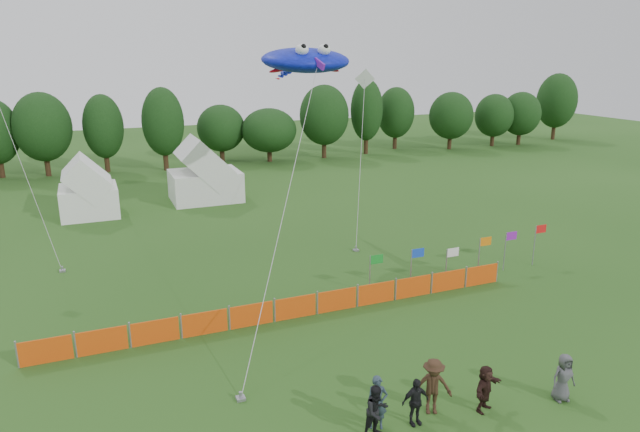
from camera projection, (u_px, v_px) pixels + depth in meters
name	position (u px, v px, depth m)	size (l,w,h in m)	color
ground	(391.00, 420.00, 18.18)	(160.00, 160.00, 0.00)	#234C16
treeline	(188.00, 126.00, 57.55)	(104.57, 8.78, 8.36)	#382314
tent_left	(88.00, 192.00, 40.62)	(3.95, 3.95, 3.48)	white
tent_right	(205.00, 176.00, 44.85)	(5.39, 4.31, 3.80)	white
barrier_fence	(295.00, 307.00, 25.08)	(21.90, 0.06, 1.00)	#DB470C
flag_row	(465.00, 253.00, 29.20)	(10.73, 0.65, 2.27)	gray
spectator_a	(377.00, 402.00, 17.61)	(0.64, 0.42, 1.77)	#283642
spectator_b	(377.00, 411.00, 17.24)	(0.83, 0.65, 1.70)	black
spectator_c	(433.00, 386.00, 18.32)	(1.24, 0.72, 1.93)	#352215
spectator_d	(415.00, 402.00, 17.81)	(0.93, 0.39, 1.59)	black
spectator_e	(563.00, 377.00, 19.05)	(0.82, 0.54, 1.69)	#46464B
spectator_f	(485.00, 388.00, 18.50)	(1.49, 0.47, 1.60)	black
stingray_kite	(304.00, 61.00, 33.24)	(11.22, 22.53, 11.84)	#0F1DD9
small_kite_white	(363.00, 120.00, 36.14)	(3.89, 5.74, 10.32)	silver
small_kite_dark	(4.00, 118.00, 30.00)	(3.84, 4.65, 13.35)	black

